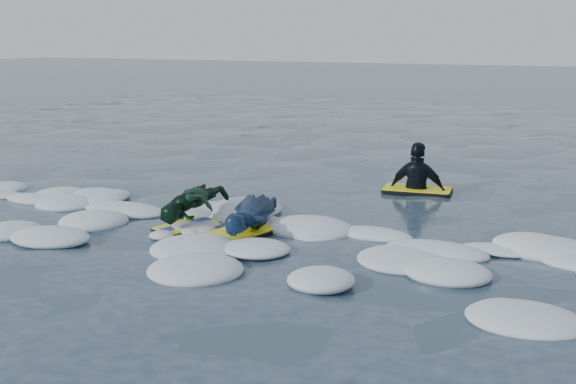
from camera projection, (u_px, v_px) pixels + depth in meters
name	position (u px, v px, depth m)	size (l,w,h in m)	color
ground	(152.00, 247.00, 9.16)	(120.00, 120.00, 0.00)	#152434
foam_band	(196.00, 228.00, 10.07)	(12.00, 3.10, 0.30)	silver
prone_woman_unit	(249.00, 216.00, 9.81)	(1.01, 1.78, 0.44)	black
prone_child_unit	(194.00, 207.00, 10.13)	(0.71, 1.40, 0.54)	black
waiting_rider_unit	(417.00, 192.00, 12.32)	(1.22, 0.78, 1.72)	black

